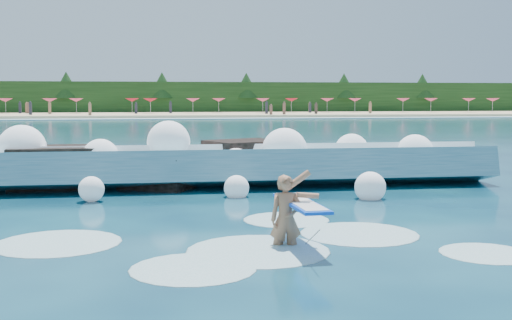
# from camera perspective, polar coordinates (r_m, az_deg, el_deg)

# --- Properties ---
(ground) EXTENTS (200.00, 200.00, 0.00)m
(ground) POSITION_cam_1_polar(r_m,az_deg,el_deg) (12.95, -5.19, -6.25)
(ground) COLOR #07233C
(ground) RESTS_ON ground
(beach) EXTENTS (140.00, 20.00, 0.40)m
(beach) POSITION_cam_1_polar(r_m,az_deg,el_deg) (90.68, -8.57, 3.99)
(beach) COLOR tan
(beach) RESTS_ON ground
(wet_band) EXTENTS (140.00, 5.00, 0.08)m
(wet_band) POSITION_cam_1_polar(r_m,az_deg,el_deg) (79.69, -8.49, 3.67)
(wet_band) COLOR silver
(wet_band) RESTS_ON ground
(treeline) EXTENTS (140.00, 4.00, 5.00)m
(treeline) POSITION_cam_1_polar(r_m,az_deg,el_deg) (100.65, -8.64, 5.46)
(treeline) COLOR black
(treeline) RESTS_ON ground
(breaking_wave) EXTENTS (17.85, 2.79, 1.54)m
(breaking_wave) POSITION_cam_1_polar(r_m,az_deg,el_deg) (19.29, -5.20, -0.72)
(breaking_wave) COLOR teal
(breaking_wave) RESTS_ON ground
(rock_cluster) EXTENTS (8.40, 3.60, 1.52)m
(rock_cluster) POSITION_cam_1_polar(r_m,az_deg,el_deg) (19.79, -9.74, -0.78)
(rock_cluster) COLOR black
(rock_cluster) RESTS_ON ground
(surfer_with_board) EXTENTS (0.87, 2.79, 1.56)m
(surfer_with_board) POSITION_cam_1_polar(r_m,az_deg,el_deg) (11.36, 2.98, -4.95)
(surfer_with_board) COLOR #A36C4C
(surfer_with_board) RESTS_ON ground
(wave_spray) EXTENTS (15.35, 4.77, 2.06)m
(wave_spray) POSITION_cam_1_polar(r_m,az_deg,el_deg) (19.15, -5.43, 0.54)
(wave_spray) COLOR white
(wave_spray) RESTS_ON ground
(surf_foam) EXTENTS (9.31, 5.64, 0.13)m
(surf_foam) POSITION_cam_1_polar(r_m,az_deg,el_deg) (11.77, -0.63, -7.43)
(surf_foam) COLOR silver
(surf_foam) RESTS_ON ground
(beach_umbrellas) EXTENTS (112.81, 6.64, 0.50)m
(beach_umbrellas) POSITION_cam_1_polar(r_m,az_deg,el_deg) (92.48, -8.75, 5.29)
(beach_umbrellas) COLOR red
(beach_umbrellas) RESTS_ON ground
(beachgoers) EXTENTS (94.43, 12.35, 1.92)m
(beachgoers) POSITION_cam_1_polar(r_m,az_deg,el_deg) (86.97, -8.19, 4.50)
(beachgoers) COLOR #3F332D
(beachgoers) RESTS_ON ground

